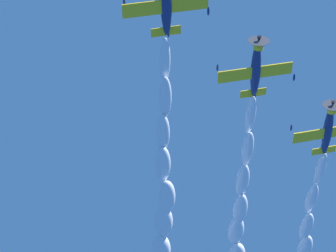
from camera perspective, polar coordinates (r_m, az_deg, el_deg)
The scene contains 5 objects.
airplane_lead at distance 69.80m, azimuth -0.17°, elevation 11.41°, with size 8.80×9.31×3.76m.
airplane_left_wingman at distance 78.39m, azimuth 8.10°, elevation 5.29°, with size 8.79×9.32×3.67m.
airplane_right_wingman at distance 85.79m, azimuth 14.51°, elevation -0.26°, with size 8.79×9.31×3.70m.
smoke_trail_lead at distance 89.13m, azimuth -0.40°, elevation -8.17°, with size 41.83×22.94×6.83m.
smoke_trail_left_wingman at distance 99.42m, azimuth 6.22°, elevation -11.17°, with size 41.85×22.26×7.33m.
Camera 1 is at (-27.12, 21.64, 1.46)m, focal length 66.20 mm.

